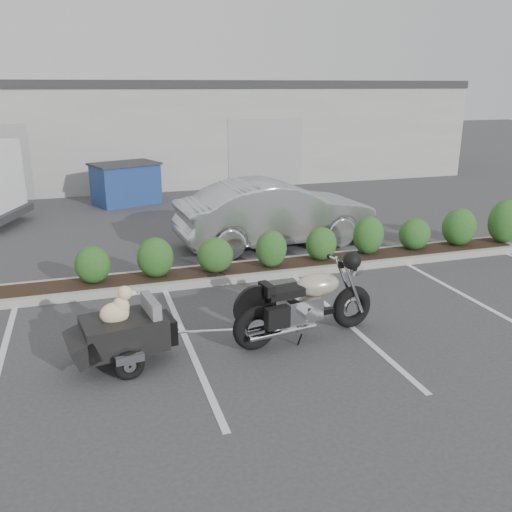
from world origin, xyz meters
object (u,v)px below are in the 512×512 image
object	(u,v)px
pet_trailer	(123,332)
dumpster	(126,183)
sedan	(277,213)
motorcycle	(306,304)

from	to	relation	value
pet_trailer	dumpster	xyz separation A→B (m)	(0.97, 11.23, 0.20)
sedan	motorcycle	bearing A→B (deg)	161.37
sedan	dumpster	bearing A→B (deg)	23.20
pet_trailer	sedan	distance (m)	6.55
pet_trailer	sedan	world-z (taller)	sedan
pet_trailer	motorcycle	bearing A→B (deg)	-9.24
sedan	dumpster	size ratio (longest dim) A/B	2.01
sedan	dumpster	world-z (taller)	sedan
motorcycle	sedan	bearing A→B (deg)	66.51
pet_trailer	dumpster	bearing A→B (deg)	76.22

